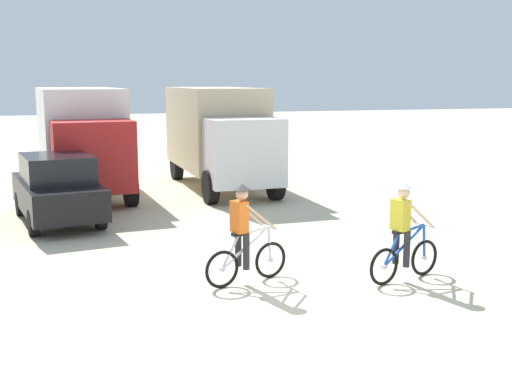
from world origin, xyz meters
The scene contains 6 objects.
ground_plane centered at (0.00, 0.00, 0.00)m, with size 120.00×120.00×0.00m, color beige.
box_truck_white_box centered at (-3.53, 11.45, 1.87)m, with size 2.86×6.91×3.35m.
box_truck_tan_camper centered at (0.92, 11.23, 1.87)m, with size 2.57×6.81×3.35m.
sedan_parked centered at (-4.31, 7.14, 0.88)m, with size 2.43×4.43×1.76m.
cyclist_orange_shirt centered at (-1.10, 0.95, 0.85)m, with size 1.66×0.69×1.82m.
cyclist_cowboy_hat centered at (1.69, 0.28, 0.85)m, with size 1.67×0.68×1.82m.
Camera 1 is at (-4.10, -9.71, 3.62)m, focal length 44.92 mm.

